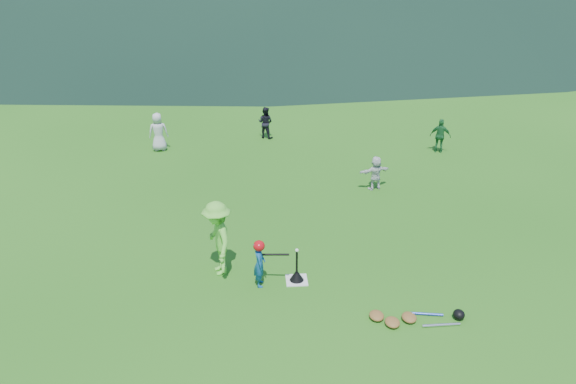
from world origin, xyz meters
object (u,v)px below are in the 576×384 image
object	(u,v)px
home_plate	(297,280)
adult_coach	(218,238)
fielder_b	(265,123)
batting_tee	(297,275)
fielder_d	(376,173)
equipment_pile	(409,318)
fielder_a	(158,132)
fielder_c	(440,136)
batter_child	(259,264)

from	to	relation	value
home_plate	adult_coach	xyz separation A→B (m)	(-1.63, 0.46, 0.82)
fielder_b	batting_tee	bearing A→B (deg)	118.29
fielder_d	equipment_pile	size ratio (longest dim) A/B	0.55
fielder_a	fielder_b	size ratio (longest dim) A/B	1.15
fielder_b	fielder_c	bearing A→B (deg)	-171.85
fielder_d	fielder_b	bearing A→B (deg)	-74.53
fielder_d	equipment_pile	bearing A→B (deg)	67.09
adult_coach	fielder_d	world-z (taller)	adult_coach
batting_tee	fielder_c	bearing A→B (deg)	53.37
adult_coach	fielder_a	distance (m)	7.97
adult_coach	equipment_pile	bearing A→B (deg)	46.70
batting_tee	equipment_pile	world-z (taller)	batting_tee
fielder_a	fielder_b	bearing A→B (deg)	-172.12
fielder_a	equipment_pile	xyz separation A→B (m)	(5.91, -9.59, -0.58)
home_plate	batting_tee	distance (m)	0.12
batting_tee	batter_child	bearing A→B (deg)	-173.45
fielder_c	batting_tee	world-z (taller)	fielder_c
fielder_b	fielder_d	world-z (taller)	fielder_b
adult_coach	equipment_pile	size ratio (longest dim) A/B	0.92
adult_coach	batting_tee	distance (m)	1.83
fielder_a	batting_tee	xyz separation A→B (m)	(3.91, -8.10, -0.51)
fielder_a	adult_coach	bearing A→B (deg)	98.84
fielder_c	fielder_a	bearing A→B (deg)	17.30
fielder_a	fielder_b	xyz separation A→B (m)	(3.59, 1.00, -0.08)
batter_child	fielder_b	xyz separation A→B (m)	(0.46, 9.19, 0.06)
fielder_a	fielder_d	size ratio (longest dim) A/B	1.30
home_plate	fielder_a	distance (m)	9.01
home_plate	batting_tee	size ratio (longest dim) A/B	0.66
home_plate	fielder_c	distance (m)	9.03
adult_coach	fielder_c	distance (m)	9.75
batter_child	equipment_pile	size ratio (longest dim) A/B	0.56
batter_child	fielder_c	size ratio (longest dim) A/B	0.89
fielder_b	equipment_pile	world-z (taller)	fielder_b
equipment_pile	home_plate	bearing A→B (deg)	143.34
fielder_c	equipment_pile	bearing A→B (deg)	91.44
adult_coach	equipment_pile	distance (m)	4.19
batter_child	equipment_pile	bearing A→B (deg)	-115.89
adult_coach	batter_child	bearing A→B (deg)	42.29
fielder_c	batting_tee	size ratio (longest dim) A/B	1.67
adult_coach	equipment_pile	world-z (taller)	adult_coach
fielder_a	fielder_b	distance (m)	3.73
adult_coach	fielder_c	bearing A→B (deg)	118.94
fielder_b	fielder_c	size ratio (longest dim) A/B	0.99
home_plate	equipment_pile	distance (m)	2.50
home_plate	batter_child	bearing A→B (deg)	-173.45
batting_tee	equipment_pile	distance (m)	2.50
batting_tee	fielder_d	bearing A→B (deg)	59.61
fielder_c	fielder_d	bearing A→B (deg)	67.66
fielder_c	batting_tee	bearing A→B (deg)	75.97
batter_child	fielder_c	xyz separation A→B (m)	(6.15, 7.32, 0.06)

